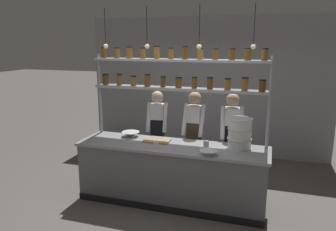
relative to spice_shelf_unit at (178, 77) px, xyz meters
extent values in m
plane|color=#5B5651|center=(0.00, -0.33, -1.91)|extent=(40.00, 40.00, 0.00)
cube|color=#939399|center=(0.00, 2.21, -0.42)|extent=(5.28, 0.12, 2.97)
cube|color=slate|center=(0.00, -0.33, -1.47)|extent=(2.82, 0.72, 0.88)
cube|color=#999BA0|center=(0.00, -0.33, -1.01)|extent=(2.88, 0.76, 0.04)
cube|color=black|center=(0.00, -0.69, -1.86)|extent=(2.82, 0.03, 0.10)
cylinder|color=#999BA0|center=(-1.36, 0.00, -0.79)|extent=(0.04, 0.04, 2.24)
cylinder|color=#999BA0|center=(1.36, 0.00, -0.79)|extent=(0.04, 0.04, 2.24)
cube|color=#999BA0|center=(0.00, 0.00, -0.18)|extent=(2.72, 0.28, 0.04)
cylinder|color=#513314|center=(-1.24, 0.00, -0.09)|extent=(0.10, 0.10, 0.16)
cylinder|color=black|center=(-1.24, 0.00, 0.00)|extent=(0.10, 0.10, 0.02)
cylinder|color=brown|center=(-1.00, 0.00, -0.08)|extent=(0.09, 0.09, 0.16)
cylinder|color=black|center=(-1.00, 0.00, 0.01)|extent=(0.09, 0.09, 0.02)
cylinder|color=brown|center=(-0.75, 0.00, -0.09)|extent=(0.09, 0.09, 0.14)
cylinder|color=black|center=(-0.75, 0.00, -0.01)|extent=(0.09, 0.09, 0.02)
cylinder|color=brown|center=(-0.51, 0.00, -0.08)|extent=(0.10, 0.10, 0.18)
cylinder|color=black|center=(-0.51, 0.00, 0.02)|extent=(0.10, 0.10, 0.02)
cylinder|color=#513314|center=(-0.24, 0.00, -0.09)|extent=(0.08, 0.08, 0.15)
cylinder|color=black|center=(-0.24, 0.00, -0.01)|extent=(0.08, 0.08, 0.02)
cylinder|color=brown|center=(0.01, 0.00, -0.09)|extent=(0.10, 0.10, 0.15)
cylinder|color=black|center=(0.01, 0.00, -0.01)|extent=(0.10, 0.10, 0.02)
cylinder|color=brown|center=(0.25, 0.00, -0.09)|extent=(0.08, 0.08, 0.16)
cylinder|color=black|center=(0.25, 0.00, 0.00)|extent=(0.08, 0.08, 0.02)
cylinder|color=#513314|center=(0.49, 0.00, -0.09)|extent=(0.09, 0.09, 0.16)
cylinder|color=black|center=(0.49, 0.00, 0.01)|extent=(0.09, 0.09, 0.02)
cylinder|color=brown|center=(0.75, 0.00, -0.09)|extent=(0.10, 0.10, 0.15)
cylinder|color=black|center=(0.75, 0.00, 0.00)|extent=(0.10, 0.10, 0.02)
cylinder|color=brown|center=(1.00, 0.00, -0.08)|extent=(0.10, 0.10, 0.18)
cylinder|color=black|center=(1.00, 0.00, 0.02)|extent=(0.10, 0.10, 0.02)
cylinder|color=#513314|center=(1.25, 0.00, -0.09)|extent=(0.10, 0.10, 0.15)
cylinder|color=black|center=(1.25, 0.00, -0.01)|extent=(0.10, 0.10, 0.02)
cube|color=#999BA0|center=(0.00, 0.00, 0.25)|extent=(2.72, 0.28, 0.04)
cylinder|color=brown|center=(-1.25, 0.00, 0.35)|extent=(0.09, 0.09, 0.16)
cylinder|color=black|center=(-1.25, 0.00, 0.44)|extent=(0.09, 0.09, 0.02)
cylinder|color=brown|center=(-1.02, 0.00, 0.35)|extent=(0.09, 0.09, 0.15)
cylinder|color=black|center=(-1.02, 0.00, 0.43)|extent=(0.09, 0.09, 0.02)
cylinder|color=brown|center=(-0.80, 0.00, 0.35)|extent=(0.10, 0.10, 0.17)
cylinder|color=black|center=(-0.80, 0.00, 0.45)|extent=(0.10, 0.10, 0.02)
cylinder|color=brown|center=(-0.58, 0.00, 0.35)|extent=(0.09, 0.09, 0.15)
cylinder|color=black|center=(-0.58, 0.00, 0.43)|extent=(0.09, 0.09, 0.02)
cylinder|color=brown|center=(-0.34, 0.00, 0.36)|extent=(0.09, 0.09, 0.18)
cylinder|color=black|center=(-0.34, 0.00, 0.46)|extent=(0.09, 0.09, 0.02)
cylinder|color=brown|center=(-0.12, 0.00, 0.35)|extent=(0.08, 0.08, 0.15)
cylinder|color=black|center=(-0.12, 0.00, 0.43)|extent=(0.08, 0.08, 0.02)
cylinder|color=#513314|center=(0.11, 0.00, 0.36)|extent=(0.09, 0.09, 0.18)
cylinder|color=black|center=(0.11, 0.00, 0.46)|extent=(0.10, 0.10, 0.02)
cylinder|color=brown|center=(0.34, 0.00, 0.35)|extent=(0.08, 0.08, 0.15)
cylinder|color=black|center=(0.34, 0.00, 0.43)|extent=(0.09, 0.09, 0.02)
cylinder|color=brown|center=(0.56, 0.00, 0.34)|extent=(0.08, 0.08, 0.15)
cylinder|color=black|center=(0.56, 0.00, 0.43)|extent=(0.08, 0.08, 0.02)
cylinder|color=#513314|center=(0.80, 0.00, 0.35)|extent=(0.09, 0.09, 0.15)
cylinder|color=black|center=(0.80, 0.00, 0.43)|extent=(0.09, 0.09, 0.02)
cylinder|color=brown|center=(1.02, 0.00, 0.35)|extent=(0.10, 0.10, 0.16)
cylinder|color=black|center=(1.02, 0.00, 0.44)|extent=(0.10, 0.10, 0.02)
cylinder|color=brown|center=(1.25, 0.00, 0.35)|extent=(0.09, 0.09, 0.15)
cylinder|color=black|center=(1.25, 0.00, 0.43)|extent=(0.09, 0.09, 0.02)
cylinder|color=black|center=(-0.58, 0.45, -1.52)|extent=(0.11, 0.11, 0.77)
cylinder|color=black|center=(-0.43, 0.47, -1.52)|extent=(0.11, 0.11, 0.77)
cube|color=black|center=(-0.51, 0.46, -0.97)|extent=(0.24, 0.20, 0.33)
cube|color=white|center=(-0.51, 0.46, -0.67)|extent=(0.24, 0.21, 0.27)
sphere|color=beige|center=(-0.51, 0.46, -0.41)|extent=(0.20, 0.20, 0.20)
cylinder|color=white|center=(-0.64, 0.38, -0.76)|extent=(0.10, 0.25, 0.51)
cylinder|color=white|center=(-0.35, 0.42, -0.76)|extent=(0.10, 0.25, 0.51)
cylinder|color=black|center=(0.11, 0.33, -1.51)|extent=(0.11, 0.11, 0.79)
cylinder|color=black|center=(0.27, 0.32, -1.51)|extent=(0.11, 0.11, 0.79)
cube|color=#473828|center=(0.19, 0.32, -0.95)|extent=(0.23, 0.18, 0.34)
cube|color=white|center=(0.19, 0.32, -0.63)|extent=(0.23, 0.19, 0.28)
sphere|color=tan|center=(0.19, 0.32, -0.37)|extent=(0.21, 0.21, 0.21)
cylinder|color=white|center=(0.04, 0.27, -0.73)|extent=(0.08, 0.25, 0.52)
cylinder|color=white|center=(0.33, 0.25, -0.73)|extent=(0.08, 0.25, 0.52)
cylinder|color=black|center=(0.73, 0.30, -1.51)|extent=(0.11, 0.11, 0.79)
cylinder|color=black|center=(0.88, 0.33, -1.51)|extent=(0.11, 0.11, 0.79)
cube|color=black|center=(0.81, 0.31, -0.94)|extent=(0.24, 0.20, 0.34)
cube|color=white|center=(0.81, 0.31, -0.63)|extent=(0.25, 0.21, 0.28)
sphere|color=tan|center=(0.81, 0.31, -0.36)|extent=(0.21, 0.21, 0.21)
cylinder|color=white|center=(0.67, 0.23, -0.73)|extent=(0.11, 0.25, 0.52)
cylinder|color=white|center=(0.96, 0.28, -0.73)|extent=(0.11, 0.25, 0.52)
cylinder|color=white|center=(0.98, -0.18, -0.92)|extent=(0.33, 0.33, 0.14)
cylinder|color=silver|center=(0.98, -0.18, -0.85)|extent=(0.35, 0.35, 0.01)
cylinder|color=white|center=(0.98, -0.18, -0.77)|extent=(0.33, 0.33, 0.14)
cylinder|color=silver|center=(0.98, -0.18, -0.70)|extent=(0.35, 0.35, 0.01)
cylinder|color=white|center=(0.98, -0.18, -0.62)|extent=(0.33, 0.33, 0.14)
cylinder|color=silver|center=(0.98, -0.18, -0.55)|extent=(0.35, 0.35, 0.01)
cube|color=#A88456|center=(-0.27, -0.24, -0.98)|extent=(0.40, 0.26, 0.02)
cylinder|color=silver|center=(-0.77, -0.11, -0.98)|extent=(0.13, 0.13, 0.01)
cone|color=silver|center=(-0.77, -0.11, -0.95)|extent=(0.29, 0.29, 0.08)
cylinder|color=white|center=(0.61, -0.61, -0.98)|extent=(0.11, 0.11, 0.01)
cone|color=white|center=(0.61, -0.61, -0.96)|extent=(0.25, 0.25, 0.07)
cylinder|color=silver|center=(0.51, -0.26, -0.95)|extent=(0.09, 0.09, 0.09)
cylinder|color=silver|center=(-0.18, -0.55, -0.94)|extent=(0.07, 0.07, 0.11)
cylinder|color=black|center=(-1.04, -0.33, 0.74)|extent=(0.01, 0.01, 0.55)
sphere|color=#F9E5B2|center=(-1.04, -0.33, 0.46)|extent=(0.07, 0.07, 0.07)
cylinder|color=black|center=(-0.38, -0.33, 0.74)|extent=(0.01, 0.01, 0.55)
sphere|color=#F9E5B2|center=(-0.38, -0.33, 0.46)|extent=(0.07, 0.07, 0.07)
cylinder|color=black|center=(0.39, -0.33, 0.74)|extent=(0.01, 0.01, 0.55)
sphere|color=#F9E5B2|center=(0.39, -0.33, 0.46)|extent=(0.07, 0.07, 0.07)
cylinder|color=black|center=(1.11, -0.33, 0.74)|extent=(0.01, 0.01, 0.55)
sphere|color=#F9E5B2|center=(1.11, -0.33, 0.46)|extent=(0.07, 0.07, 0.07)
camera|label=1|loc=(1.37, -4.83, 0.53)|focal=35.00mm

